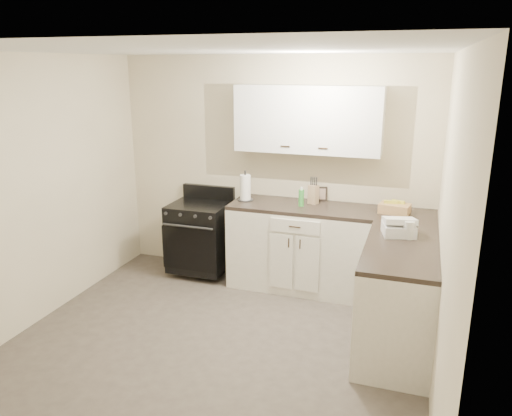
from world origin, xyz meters
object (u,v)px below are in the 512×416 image
(knife_block, at_px, (313,194))
(wicker_basket, at_px, (395,208))
(paper_towel, at_px, (245,188))
(countertop_grill, at_px, (399,229))
(stove, at_px, (200,237))

(knife_block, distance_m, wicker_basket, 0.87)
(paper_towel, distance_m, countertop_grill, 1.81)
(paper_towel, bearing_deg, wicker_basket, 0.38)
(knife_block, height_order, paper_towel, paper_towel)
(knife_block, xyz_separation_m, countertop_grill, (0.94, -0.77, -0.05))
(wicker_basket, bearing_deg, knife_block, 173.91)
(stove, bearing_deg, knife_block, 6.08)
(paper_towel, relative_size, countertop_grill, 1.05)
(stove, xyz_separation_m, countertop_grill, (2.24, -0.64, 0.53))
(countertop_grill, bearing_deg, knife_block, 127.07)
(countertop_grill, bearing_deg, wicker_basket, 83.01)
(stove, bearing_deg, countertop_grill, -15.84)
(countertop_grill, bearing_deg, stove, 150.79)
(knife_block, height_order, countertop_grill, knife_block)
(knife_block, relative_size, paper_towel, 0.72)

